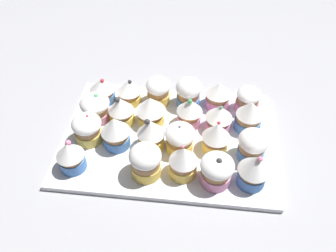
{
  "coord_description": "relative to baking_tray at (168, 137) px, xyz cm",
  "views": [
    {
      "loc": [
        -5.23,
        48.22,
        55.24
      ],
      "look_at": [
        0.0,
        0.0,
        4.2
      ],
      "focal_mm": 34.71,
      "sensor_mm": 36.0,
      "label": 1
    }
  ],
  "objects": [
    {
      "name": "cupcake_20",
      "position": [
        -4.03,
        9.83,
        4.48
      ],
      "size": [
        5.63,
        5.63,
        7.89
      ],
      "color": "#EFC651",
      "rests_on": "baking_tray"
    },
    {
      "name": "cupcake_22",
      "position": [
        18.22,
        10.68,
        4.21
      ],
      "size": [
        5.58,
        5.58,
        7.38
      ],
      "color": "#477AC6",
      "rests_on": "baking_tray"
    },
    {
      "name": "cupcake_5",
      "position": [
        17.03,
        -10.04,
        3.84
      ],
      "size": [
        6.01,
        6.01,
        6.56
      ],
      "color": "#477AC6",
      "rests_on": "baking_tray"
    },
    {
      "name": "cupcake_14",
      "position": [
        -2.86,
        3.52,
        4.07
      ],
      "size": [
        6.31,
        6.31,
        6.88
      ],
      "color": "#EFC651",
      "rests_on": "baking_tray"
    },
    {
      "name": "cupcake_8",
      "position": [
        -4.36,
        -4.06,
        4.44
      ],
      "size": [
        5.77,
        5.77,
        7.7
      ],
      "color": "pink",
      "rests_on": "baking_tray"
    },
    {
      "name": "cupcake_15",
      "position": [
        3.24,
        3.55,
        4.67
      ],
      "size": [
        5.79,
        5.79,
        8.21
      ],
      "color": "#EFC651",
      "rests_on": "baking_tray"
    },
    {
      "name": "cupcake_2",
      "position": [
        -3.75,
        -10.78,
        4.45
      ],
      "size": [
        6.21,
        6.21,
        7.41
      ],
      "color": "#477AC6",
      "rests_on": "baking_tray"
    },
    {
      "name": "ground_plane",
      "position": [
        0.0,
        0.0,
        -2.1
      ],
      "size": [
        180.0,
        180.0,
        3.0
      ],
      "primitive_type": "cube",
      "color": "#9E9EA3"
    },
    {
      "name": "cupcake_13",
      "position": [
        -10.33,
        2.73,
        4.54
      ],
      "size": [
        5.89,
        5.89,
        7.72
      ],
      "color": "#EFC651",
      "rests_on": "baking_tray"
    },
    {
      "name": "cupcake_12",
      "position": [
        -17.69,
        4.09,
        4.35
      ],
      "size": [
        6.16,
        6.16,
        7.18
      ],
      "color": "#477AC6",
      "rests_on": "baking_tray"
    },
    {
      "name": "cupcake_10",
      "position": [
        10.98,
        -3.22,
        4.21
      ],
      "size": [
        5.79,
        5.79,
        7.46
      ],
      "color": "#EFC651",
      "rests_on": "baking_tray"
    },
    {
      "name": "cupcake_7",
      "position": [
        -10.94,
        -3.39,
        4.06
      ],
      "size": [
        5.97,
        5.97,
        6.89
      ],
      "color": "pink",
      "rests_on": "baking_tray"
    },
    {
      "name": "cupcake_3",
      "position": [
        3.54,
        -10.96,
        4.15
      ],
      "size": [
        5.93,
        5.93,
        6.83
      ],
      "color": "#EFC651",
      "rests_on": "baking_tray"
    },
    {
      "name": "cupcake_17",
      "position": [
        16.99,
        2.99,
        4.11
      ],
      "size": [
        6.31,
        6.31,
        6.95
      ],
      "color": "#EFC651",
      "rests_on": "baking_tray"
    },
    {
      "name": "cupcake_18",
      "position": [
        -17.41,
        10.59,
        4.76
      ],
      "size": [
        6.03,
        6.03,
        8.24
      ],
      "color": "#477AC6",
      "rests_on": "baking_tray"
    },
    {
      "name": "cupcake_16",
      "position": [
        10.64,
        3.81,
        4.72
      ],
      "size": [
        6.13,
        6.13,
        7.87
      ],
      "color": "#477AC6",
      "rests_on": "baking_tray"
    },
    {
      "name": "cupcake_0",
      "position": [
        -17.8,
        -10.52,
        3.73
      ],
      "size": [
        5.57,
        5.57,
        6.21
      ],
      "color": "pink",
      "rests_on": "baking_tray"
    },
    {
      "name": "cupcake_19",
      "position": [
        -10.49,
        11.06,
        4.28
      ],
      "size": [
        6.53,
        6.53,
        7.38
      ],
      "color": "pink",
      "rests_on": "baking_tray"
    },
    {
      "name": "baking_tray",
      "position": [
        0.0,
        0.0,
        0.0
      ],
      "size": [
        46.58,
        32.48,
        1.2
      ],
      "color": "silver",
      "rests_on": "ground_plane"
    },
    {
      "name": "cupcake_6",
      "position": [
        -17.54,
        -4.32,
        4.48
      ],
      "size": [
        5.93,
        5.93,
        7.69
      ],
      "color": "#477AC6",
      "rests_on": "baking_tray"
    },
    {
      "name": "cupcake_1",
      "position": [
        -10.76,
        -11.1,
        4.08
      ],
      "size": [
        6.2,
        6.2,
        6.71
      ],
      "color": "pink",
      "rests_on": "baking_tray"
    },
    {
      "name": "cupcake_9",
      "position": [
        4.36,
        -3.79,
        4.46
      ],
      "size": [
        6.71,
        6.71,
        7.32
      ],
      "color": "#EFC651",
      "rests_on": "baking_tray"
    },
    {
      "name": "cupcake_11",
      "position": [
        17.0,
        -3.56,
        4.1
      ],
      "size": [
        6.71,
        6.71,
        7.02
      ],
      "color": "pink",
      "rests_on": "baking_tray"
    },
    {
      "name": "cupcake_4",
      "position": [
        10.52,
        -9.93,
        3.88
      ],
      "size": [
        5.76,
        5.76,
        6.68
      ],
      "color": "#EFC651",
      "rests_on": "baking_tray"
    },
    {
      "name": "cupcake_21",
      "position": [
        3.22,
        10.59,
        4.51
      ],
      "size": [
        6.34,
        6.34,
        7.63
      ],
      "color": "#EFC651",
      "rests_on": "baking_tray"
    }
  ]
}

